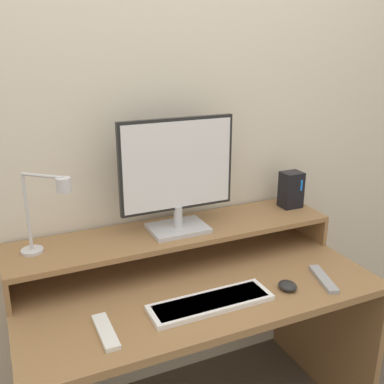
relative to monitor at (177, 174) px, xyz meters
The scene contains 10 objects.
wall_back 0.25m from the monitor, 92.54° to the left, with size 6.00×0.05×2.50m.
desk 0.61m from the monitor, 92.64° to the right, with size 1.36×0.69×0.71m.
monitor_shelf 0.26m from the monitor, 135.55° to the left, with size 1.36×0.30×0.14m.
monitor is the anchor object (origin of this frame).
desk_lamp 0.51m from the monitor, behind, with size 0.19×0.17×0.31m.
router_dock 0.61m from the monitor, ahead, with size 0.10×0.08×0.17m.
keyboard 0.52m from the monitor, 94.03° to the right, with size 0.45×0.14×0.02m.
mouse 0.60m from the monitor, 53.36° to the right, with size 0.07×0.08×0.03m.
remote_control 0.66m from the monitor, 137.65° to the right, with size 0.05×0.19×0.02m.
remote_secondary 0.70m from the monitor, 40.97° to the right, with size 0.10×0.20×0.02m.
Camera 1 is at (-0.64, -1.05, 1.60)m, focal length 42.00 mm.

